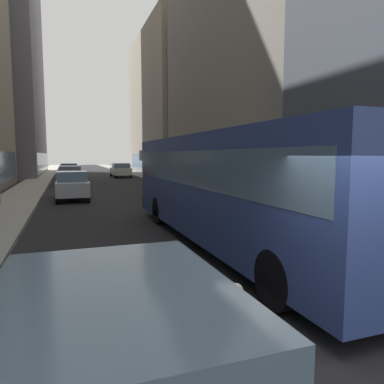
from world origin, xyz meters
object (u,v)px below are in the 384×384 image
at_px(car_grey_wagon, 186,188).
at_px(dalmatian_dog, 247,307).
at_px(car_white_van, 121,170).
at_px(car_silver_sedan, 72,185).
at_px(car_black_suv, 114,379).
at_px(car_red_coupe, 70,175).
at_px(pedestrian_with_handbag, 326,197).
at_px(car_blue_hatchback, 69,170).
at_px(transit_bus, 229,181).

relative_size(car_grey_wagon, dalmatian_dog, 4.11).
height_order(car_white_van, car_silver_sedan, same).
relative_size(car_white_van, car_silver_sedan, 1.14).
distance_m(car_silver_sedan, car_black_suv, 18.31).
xyz_separation_m(car_red_coupe, pedestrian_with_handbag, (8.58, -21.30, 0.19)).
relative_size(car_white_van, car_grey_wagon, 1.18).
relative_size(car_white_van, dalmatian_dog, 4.85).
bearing_deg(car_silver_sedan, car_grey_wagon, -31.33).
height_order(car_white_van, car_blue_hatchback, same).
distance_m(transit_bus, car_white_van, 32.05).
distance_m(car_red_coupe, dalmatian_dog, 27.72).
xyz_separation_m(transit_bus, car_blue_hatchback, (-4.00, 32.87, -0.95)).
bearing_deg(car_red_coupe, car_black_suv, -90.00).
bearing_deg(car_silver_sedan, car_white_van, 74.38).
bearing_deg(car_white_van, car_red_coupe, -121.16).
xyz_separation_m(transit_bus, car_white_van, (1.60, 32.00, -0.95)).
bearing_deg(car_grey_wagon, car_blue_hatchback, 102.98).
height_order(car_grey_wagon, dalmatian_dog, car_grey_wagon).
bearing_deg(transit_bus, car_grey_wagon, 79.42).
height_order(transit_bus, car_grey_wagon, transit_bus).
bearing_deg(car_blue_hatchback, car_white_van, -8.80).
relative_size(car_black_suv, pedestrian_with_handbag, 2.83).
bearing_deg(car_white_van, dalmatian_dog, -95.72).
bearing_deg(car_silver_sedan, car_red_coupe, 90.00).
relative_size(dalmatian_dog, pedestrian_with_handbag, 0.57).
distance_m(car_white_van, dalmatian_dog, 37.10).
relative_size(car_black_suv, dalmatian_dog, 4.97).
distance_m(car_white_van, car_blue_hatchback, 5.67).
height_order(transit_bus, car_red_coupe, transit_bus).
bearing_deg(car_blue_hatchback, car_silver_sedan, -90.00).
bearing_deg(car_white_van, car_grey_wagon, -90.00).
xyz_separation_m(car_silver_sedan, pedestrian_with_handbag, (8.58, -10.54, 0.19)).
xyz_separation_m(car_blue_hatchback, car_black_suv, (0.00, -39.21, 0.00)).
bearing_deg(car_blue_hatchback, car_black_suv, -90.00).
xyz_separation_m(car_grey_wagon, car_black_suv, (-5.60, -14.91, 0.00)).
bearing_deg(car_black_suv, pedestrian_with_handbag, 42.20).
relative_size(car_blue_hatchback, car_red_coupe, 0.95).
distance_m(car_black_suv, pedestrian_with_handbag, 11.58).
bearing_deg(car_black_suv, car_white_van, 81.69).
xyz_separation_m(car_grey_wagon, car_red_coupe, (-5.60, 14.17, 0.01)).
bearing_deg(pedestrian_with_handbag, dalmatian_dog, -136.43).
height_order(car_black_suv, dalmatian_dog, car_black_suv).
xyz_separation_m(car_blue_hatchback, dalmatian_dog, (1.90, -37.78, -0.31)).
bearing_deg(car_black_suv, dalmatian_dog, 36.83).
distance_m(car_silver_sedan, car_blue_hatchback, 20.89).
height_order(car_grey_wagon, car_red_coupe, same).
bearing_deg(car_grey_wagon, car_black_suv, -110.59).
relative_size(car_silver_sedan, car_blue_hatchback, 0.94).
bearing_deg(car_white_van, car_black_suv, -98.31).
xyz_separation_m(car_red_coupe, car_black_suv, (0.00, -29.08, -0.00)).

